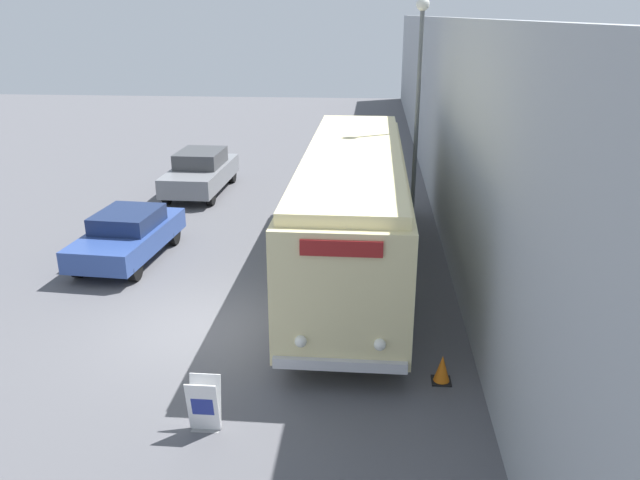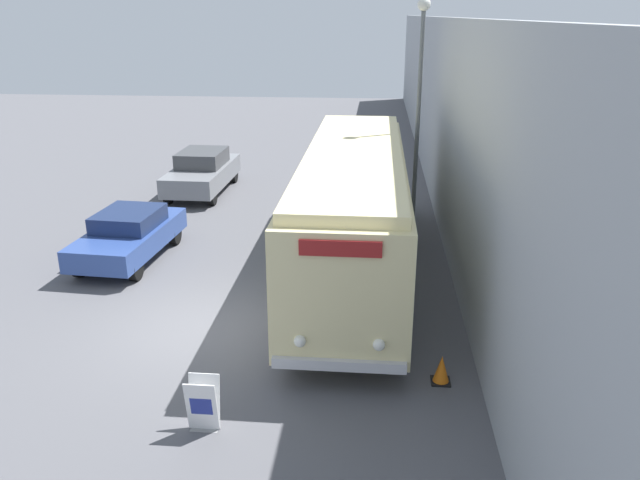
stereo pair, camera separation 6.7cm
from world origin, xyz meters
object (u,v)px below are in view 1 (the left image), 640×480
at_px(parked_car_near, 128,235).
at_px(traffic_cone, 442,369).
at_px(vintage_bus, 353,205).
at_px(parked_car_mid, 201,172).
at_px(streetlamp, 418,91).
at_px(sign_board, 204,405).

distance_m(parked_car_near, traffic_cone, 9.80).
relative_size(vintage_bus, parked_car_mid, 2.46).
xyz_separation_m(vintage_bus, parked_car_mid, (-6.03, 7.34, -1.04)).
distance_m(streetlamp, traffic_cone, 8.85).
distance_m(vintage_bus, streetlamp, 4.05).
relative_size(parked_car_mid, traffic_cone, 8.54).
bearing_deg(vintage_bus, streetlamp, 57.15).
xyz_separation_m(vintage_bus, parked_car_near, (-6.20, 0.35, -1.13)).
xyz_separation_m(vintage_bus, sign_board, (-2.14, -6.95, -1.39)).
height_order(streetlamp, parked_car_near, streetlamp).
xyz_separation_m(sign_board, traffic_cone, (4.02, 1.77, -0.19)).
bearing_deg(vintage_bus, parked_car_mid, 129.40).
bearing_deg(parked_car_mid, sign_board, -73.77).
xyz_separation_m(streetlamp, parked_car_near, (-7.90, -2.28, -3.70)).
xyz_separation_m(parked_car_mid, traffic_cone, (7.91, -12.52, -0.54)).
relative_size(parked_car_near, parked_car_mid, 0.90).
bearing_deg(vintage_bus, traffic_cone, -70.12).
distance_m(streetlamp, parked_car_mid, 9.75).
height_order(streetlamp, parked_car_mid, streetlamp).
bearing_deg(parked_car_near, sign_board, -57.13).
xyz_separation_m(sign_board, streetlamp, (3.84, 9.58, 3.96)).
bearing_deg(sign_board, parked_car_mid, 105.23).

